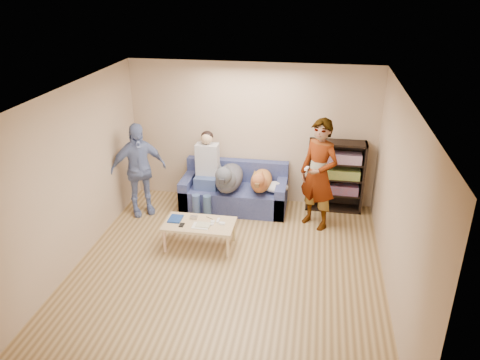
% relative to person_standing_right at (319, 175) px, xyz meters
% --- Properties ---
extents(ground, '(5.00, 5.00, 0.00)m').
position_rel_person_standing_right_xyz_m(ground, '(-1.24, -1.64, -0.95)').
color(ground, brown).
rests_on(ground, ground).
extents(ceiling, '(5.00, 5.00, 0.00)m').
position_rel_person_standing_right_xyz_m(ceiling, '(-1.24, -1.64, 1.65)').
color(ceiling, white).
rests_on(ceiling, ground).
extents(wall_back, '(4.50, 0.00, 4.50)m').
position_rel_person_standing_right_xyz_m(wall_back, '(-1.24, 0.86, 0.35)').
color(wall_back, tan).
rests_on(wall_back, ground).
extents(wall_front, '(4.50, 0.00, 4.50)m').
position_rel_person_standing_right_xyz_m(wall_front, '(-1.24, -4.14, 0.35)').
color(wall_front, tan).
rests_on(wall_front, ground).
extents(wall_left, '(0.00, 5.00, 5.00)m').
position_rel_person_standing_right_xyz_m(wall_left, '(-3.49, -1.64, 0.35)').
color(wall_left, tan).
rests_on(wall_left, ground).
extents(wall_right, '(0.00, 5.00, 5.00)m').
position_rel_person_standing_right_xyz_m(wall_right, '(1.01, -1.64, 0.35)').
color(wall_right, tan).
rests_on(wall_right, ground).
extents(blanket, '(0.45, 0.38, 0.16)m').
position_rel_person_standing_right_xyz_m(blanket, '(-0.73, 0.34, -0.44)').
color(blanket, silver).
rests_on(blanket, sofa).
extents(person_standing_right, '(0.83, 0.77, 1.89)m').
position_rel_person_standing_right_xyz_m(person_standing_right, '(0.00, 0.00, 0.00)').
color(person_standing_right, gray).
rests_on(person_standing_right, ground).
extents(person_standing_left, '(1.05, 0.90, 1.68)m').
position_rel_person_standing_right_xyz_m(person_standing_left, '(-3.12, -0.06, -0.10)').
color(person_standing_left, '#7A8CC3').
rests_on(person_standing_left, ground).
extents(held_controller, '(0.08, 0.14, 0.03)m').
position_rel_person_standing_right_xyz_m(held_controller, '(-0.20, -0.20, 0.18)').
color(held_controller, white).
rests_on(held_controller, person_standing_right).
extents(notebook_blue, '(0.20, 0.26, 0.03)m').
position_rel_person_standing_right_xyz_m(notebook_blue, '(-2.19, -0.96, -0.51)').
color(notebook_blue, navy).
rests_on(notebook_blue, coffee_table).
extents(papers, '(0.26, 0.20, 0.02)m').
position_rel_person_standing_right_xyz_m(papers, '(-1.74, -1.11, -0.52)').
color(papers, silver).
rests_on(papers, coffee_table).
extents(magazine, '(0.22, 0.17, 0.01)m').
position_rel_person_standing_right_xyz_m(magazine, '(-1.71, -1.09, -0.51)').
color(magazine, '#BAB894').
rests_on(magazine, coffee_table).
extents(camera_silver, '(0.11, 0.06, 0.05)m').
position_rel_person_standing_right_xyz_m(camera_silver, '(-1.91, -0.89, -0.50)').
color(camera_silver, '#ADADB2').
rests_on(camera_silver, coffee_table).
extents(controller_a, '(0.04, 0.13, 0.03)m').
position_rel_person_standing_right_xyz_m(controller_a, '(-1.51, -0.91, -0.51)').
color(controller_a, white).
rests_on(controller_a, coffee_table).
extents(controller_b, '(0.09, 0.06, 0.03)m').
position_rel_person_standing_right_xyz_m(controller_b, '(-1.43, -0.99, -0.51)').
color(controller_b, white).
rests_on(controller_b, coffee_table).
extents(headphone_cup_a, '(0.07, 0.07, 0.02)m').
position_rel_person_standing_right_xyz_m(headphone_cup_a, '(-1.59, -1.03, -0.52)').
color(headphone_cup_a, silver).
rests_on(headphone_cup_a, coffee_table).
extents(headphone_cup_b, '(0.07, 0.07, 0.02)m').
position_rel_person_standing_right_xyz_m(headphone_cup_b, '(-1.59, -0.95, -0.52)').
color(headphone_cup_b, silver).
rests_on(headphone_cup_b, coffee_table).
extents(pen_orange, '(0.13, 0.06, 0.01)m').
position_rel_person_standing_right_xyz_m(pen_orange, '(-1.81, -1.17, -0.52)').
color(pen_orange, orange).
rests_on(pen_orange, coffee_table).
extents(pen_black, '(0.13, 0.08, 0.01)m').
position_rel_person_standing_right_xyz_m(pen_black, '(-1.67, -0.83, -0.52)').
color(pen_black, black).
rests_on(pen_black, coffee_table).
extents(wallet, '(0.07, 0.12, 0.02)m').
position_rel_person_standing_right_xyz_m(wallet, '(-2.04, -1.13, -0.52)').
color(wallet, black).
rests_on(wallet, coffee_table).
extents(sofa, '(1.90, 0.85, 0.82)m').
position_rel_person_standing_right_xyz_m(sofa, '(-1.49, 0.45, -0.67)').
color(sofa, '#515B93').
rests_on(sofa, ground).
extents(person_seated, '(0.40, 0.73, 1.47)m').
position_rel_person_standing_right_xyz_m(person_seated, '(-1.99, 0.32, -0.17)').
color(person_seated, '#3E4C89').
rests_on(person_seated, sofa).
extents(dog_gray, '(0.47, 1.28, 0.69)m').
position_rel_person_standing_right_xyz_m(dog_gray, '(-1.57, 0.23, -0.28)').
color(dog_gray, '#494A53').
rests_on(dog_gray, sofa).
extents(dog_tan, '(0.38, 1.15, 0.55)m').
position_rel_person_standing_right_xyz_m(dog_tan, '(-1.00, 0.31, -0.33)').
color(dog_tan, '#BA7F39').
rests_on(dog_tan, sofa).
extents(coffee_table, '(1.10, 0.60, 0.42)m').
position_rel_person_standing_right_xyz_m(coffee_table, '(-1.79, -1.01, -0.57)').
color(coffee_table, tan).
rests_on(coffee_table, ground).
extents(bookshelf, '(1.00, 0.34, 1.30)m').
position_rel_person_standing_right_xyz_m(bookshelf, '(0.31, 0.69, -0.27)').
color(bookshelf, black).
rests_on(bookshelf, ground).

